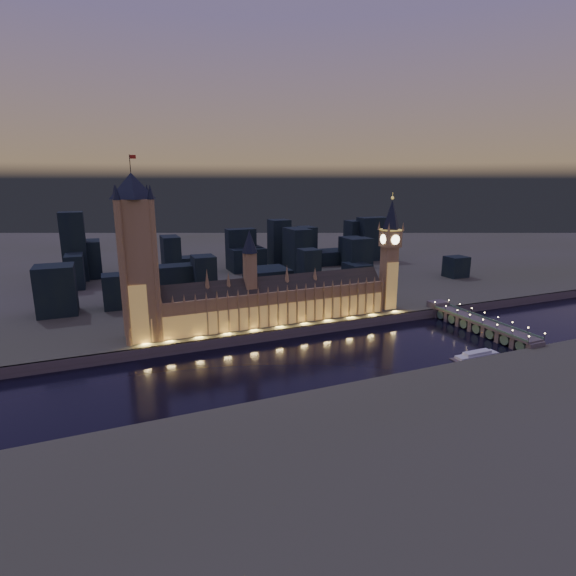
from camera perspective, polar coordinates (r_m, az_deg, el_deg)
name	(u,v)px	position (r m, az deg, el deg)	size (l,w,h in m)	color
ground_plane	(311,356)	(330.23, 2.88, -8.60)	(2000.00, 2000.00, 0.00)	black
north_bank	(185,249)	(815.56, -12.98, 4.80)	(2000.00, 960.00, 8.00)	#40452E
embankment_wall	(289,333)	(363.80, 0.12, -5.77)	(2000.00, 2.50, 8.00)	#4B4341
palace_of_westminster	(273,301)	(373.43, -1.96, -1.66)	(202.00, 22.39, 78.00)	#987346
victoria_tower	(137,251)	(342.07, -18.62, 4.45)	(31.68, 31.68, 133.48)	#987346
elizabeth_tower	(390,245)	(418.21, 12.84, 5.34)	(18.00, 18.00, 105.77)	#987346
westminster_bridge	(477,324)	(411.92, 22.84, -4.24)	(17.09, 113.00, 15.90)	#4B4341
river_boat	(477,355)	(354.33, 22.86, -7.86)	(41.53, 9.85, 4.50)	#4B4341
city_backdrop	(252,257)	(557.36, -4.58, 3.91)	(467.60, 215.63, 80.39)	black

